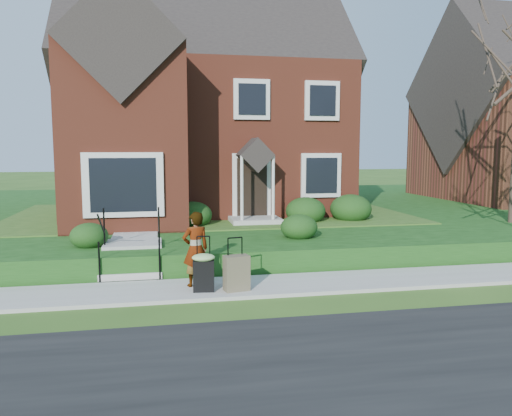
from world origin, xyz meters
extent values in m
plane|color=#2D5119|center=(0.00, 0.00, 0.00)|extent=(120.00, 120.00, 0.00)
cube|color=black|center=(0.00, -5.00, 0.01)|extent=(60.00, 6.00, 0.01)
cube|color=#9E9B93|center=(0.00, 0.00, 0.04)|extent=(60.00, 1.60, 0.08)
cube|color=#153E10|center=(4.00, 10.90, 0.30)|extent=(44.00, 20.00, 0.60)
cube|color=#9E9B93|center=(-2.50, 5.00, 0.63)|extent=(1.20, 6.00, 0.06)
cube|color=brown|center=(0.00, 10.00, 3.30)|extent=(10.00, 8.00, 5.40)
cube|color=brown|center=(-2.80, 5.20, 3.30)|extent=(3.60, 2.40, 5.40)
cube|color=silver|center=(-2.80, 4.05, 2.00)|extent=(2.20, 0.30, 1.80)
cube|color=black|center=(1.20, 5.94, 1.65)|extent=(1.00, 0.12, 2.10)
cube|color=black|center=(3.60, 5.95, 2.10)|extent=(1.40, 0.10, 1.50)
cube|color=brown|center=(3.00, 10.00, 8.20)|extent=(0.90, 0.90, 3.00)
cube|color=#9E9B93|center=(-2.50, 1.00, 0.15)|extent=(1.40, 0.30, 0.15)
cube|color=#9E9B93|center=(-2.50, 1.30, 0.30)|extent=(1.40, 0.30, 0.15)
cube|color=#9E9B93|center=(-2.50, 1.60, 0.45)|extent=(1.40, 0.30, 0.15)
cube|color=#9E9B93|center=(-2.50, 1.90, 0.60)|extent=(1.40, 0.30, 0.15)
cube|color=#9E9B93|center=(-2.50, 2.45, 0.60)|extent=(1.40, 0.80, 0.15)
cylinder|color=black|center=(-3.15, 0.85, 0.53)|extent=(0.04, 0.04, 0.90)
cylinder|color=black|center=(-3.15, 2.05, 1.13)|extent=(0.04, 0.04, 0.90)
cylinder|color=black|center=(-1.85, 0.85, 0.53)|extent=(0.04, 0.04, 0.90)
cylinder|color=black|center=(-1.85, 2.05, 1.13)|extent=(0.04, 0.04, 0.90)
ellipsoid|color=black|center=(-4.16, 5.35, 1.03)|extent=(1.24, 1.24, 0.87)
ellipsoid|color=black|center=(-0.81, 5.28, 1.02)|extent=(1.21, 1.21, 0.85)
ellipsoid|color=black|center=(2.90, 5.39, 1.06)|extent=(1.31, 1.31, 0.92)
ellipsoid|color=black|center=(4.52, 5.49, 1.09)|extent=(1.40, 1.40, 0.98)
ellipsoid|color=black|center=(-3.55, 2.39, 0.92)|extent=(0.93, 0.93, 0.65)
ellipsoid|color=black|center=(1.88, 2.59, 0.95)|extent=(1.01, 1.01, 0.70)
imported|color=#999999|center=(-1.09, 0.15, 0.88)|extent=(0.67, 0.53, 1.60)
cube|color=black|center=(-0.96, -0.30, 0.40)|extent=(0.45, 0.28, 0.65)
cylinder|color=black|center=(-0.96, -0.30, 1.21)|extent=(0.26, 0.06, 0.03)
cylinder|color=black|center=(-1.09, -0.30, 0.97)|extent=(0.02, 0.02, 0.49)
cylinder|color=black|center=(-0.83, -0.30, 0.97)|extent=(0.02, 0.02, 0.49)
cylinder|color=black|center=(-1.11, -0.30, 0.11)|extent=(0.05, 0.06, 0.06)
cylinder|color=black|center=(-0.81, -0.30, 0.11)|extent=(0.05, 0.06, 0.06)
ellipsoid|color=#98C470|center=(-0.96, -0.30, 0.80)|extent=(0.51, 0.44, 0.15)
cube|color=brown|center=(-0.29, -0.37, 0.45)|extent=(0.56, 0.38, 0.74)
cylinder|color=black|center=(-0.29, -0.37, 1.17)|extent=(0.31, 0.09, 0.03)
cylinder|color=black|center=(-0.44, -0.37, 0.99)|extent=(0.02, 0.02, 0.36)
cylinder|color=black|center=(-0.14, -0.37, 0.99)|extent=(0.02, 0.02, 0.36)
cylinder|color=black|center=(-0.47, -0.37, 0.11)|extent=(0.05, 0.07, 0.06)
cylinder|color=black|center=(-0.11, -0.37, 0.11)|extent=(0.05, 0.07, 0.06)
camera|label=1|loc=(-1.81, -10.32, 2.99)|focal=35.00mm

